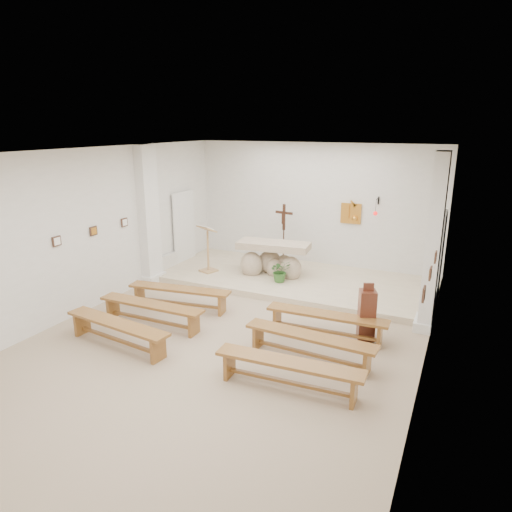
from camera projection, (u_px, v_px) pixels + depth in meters
The scene contains 29 objects.
ground at pixel (230, 337), 8.84m from camera, with size 7.00×10.00×0.00m, color tan.
wall_left at pixel (86, 231), 9.78m from camera, with size 0.02×10.00×3.50m, color white.
wall_right at pixel (431, 275), 6.93m from camera, with size 0.02×10.00×3.50m, color white.
wall_back at pixel (314, 207), 12.70m from camera, with size 7.00×0.02×3.50m, color white.
ceiling at pixel (227, 153), 7.87m from camera, with size 7.00×10.00×0.02m, color silver.
sanctuary_platform at pixel (294, 279), 11.87m from camera, with size 6.98×3.00×0.15m, color beige.
pilaster_left at pixel (149, 216), 11.47m from camera, with size 0.26×0.55×3.50m, color white.
pilaster_right at pixel (434, 244), 8.72m from camera, with size 0.26×0.55×3.50m, color white.
gold_wall_relief at pixel (351, 214), 12.27m from camera, with size 0.55×0.04×0.55m, color gold.
sanctuary_lamp at pixel (376, 211), 11.72m from camera, with size 0.11×0.36×0.44m.
station_frame_left_front at pixel (57, 241), 9.08m from camera, with size 0.03×0.20×0.20m, color #452B1E.
station_frame_left_mid at pixel (93, 231), 9.95m from camera, with size 0.03×0.20×0.20m, color #452B1E.
station_frame_left_rear at pixel (124, 222), 10.82m from camera, with size 0.03×0.20×0.20m, color #452B1E.
station_frame_right_front at pixel (424, 294), 6.25m from camera, with size 0.03×0.20×0.20m, color #452B1E.
station_frame_right_mid at pixel (430, 273), 7.12m from camera, with size 0.03×0.20×0.20m, color #452B1E.
station_frame_right_rear at pixel (436, 257), 7.99m from camera, with size 0.03×0.20×0.20m, color #452B1E.
radiator_left at pixel (167, 264), 12.51m from camera, with size 0.10×0.85×0.52m, color silver.
radiator_right at pixel (432, 304), 9.72m from camera, with size 0.10×0.85×0.52m, color silver.
altar at pixel (273, 261), 11.95m from camera, with size 1.93×0.93×0.96m.
lectern at pixel (207, 248), 12.10m from camera, with size 0.55×0.50×1.30m.
crucifix_stand at pixel (284, 231), 12.51m from camera, with size 0.52×0.23×1.73m.
potted_plant at pixel (280, 271), 11.40m from camera, with size 0.51×0.44×0.57m, color #306227.
donation_pedestal at pixel (367, 315), 8.62m from camera, with size 0.39×0.39×1.13m.
bench_left_front at pixel (179, 293), 10.09m from camera, with size 2.36×0.69×0.49m.
bench_right_front at pixel (327, 319), 8.72m from camera, with size 2.34×0.45×0.49m.
bench_left_second at pixel (151, 309), 9.22m from camera, with size 2.33×0.38×0.49m.
bench_right_second at pixel (310, 341), 7.85m from camera, with size 2.35×0.50×0.49m.
bench_left_third at pixel (117, 328), 8.35m from camera, with size 2.36×0.65×0.49m.
bench_right_third at pixel (289, 368), 6.97m from camera, with size 2.35×0.48×0.49m.
Camera 1 is at (3.87, -7.09, 3.96)m, focal length 32.00 mm.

